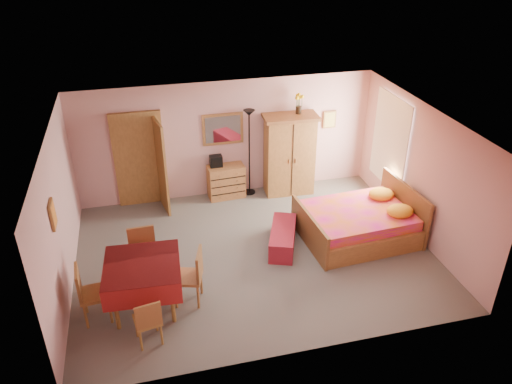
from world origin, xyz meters
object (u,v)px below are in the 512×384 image
object	(u,v)px
bed	(358,215)
chair_south	(147,319)
chair_north	(144,258)
chair_west	(95,293)
dining_table	(145,286)
stereo	(216,161)
bench	(283,238)
wardrobe	(289,155)
chest_of_drawers	(226,182)
floor_lamp	(249,153)
wall_mirror	(223,129)
chair_east	(188,276)
sunflower_vase	(299,104)

from	to	relation	value
bed	chair_south	distance (m)	4.50
chair_north	chair_west	distance (m)	1.06
dining_table	chair_south	distance (m)	0.77
stereo	bench	world-z (taller)	stereo
chair_north	chair_west	world-z (taller)	chair_north
stereo	chair_north	distance (m)	3.19
wardrobe	bed	xyz separation A→B (m)	(0.74, -2.10, -0.43)
chest_of_drawers	dining_table	bearing A→B (deg)	-124.79
floor_lamp	chair_north	xyz separation A→B (m)	(-2.46, -2.66, -0.50)
chest_of_drawers	bench	distance (m)	2.28
bed	chair_west	bearing A→B (deg)	-170.80
chest_of_drawers	bench	xyz separation A→B (m)	(0.66, -2.18, -0.18)
stereo	dining_table	distance (m)	3.77
wardrobe	chair_west	distance (m)	5.25
wall_mirror	stereo	bearing A→B (deg)	-142.87
wall_mirror	chair_west	world-z (taller)	wall_mirror
chest_of_drawers	bed	distance (m)	3.09
bench	dining_table	distance (m)	2.84
dining_table	chair_north	world-z (taller)	chair_north
wardrobe	chair_east	size ratio (longest dim) A/B	1.88
dining_table	stereo	bearing A→B (deg)	62.11
dining_table	chair_south	bearing A→B (deg)	-90.11
chair_north	chair_west	size ratio (longest dim) A/B	1.01
wall_mirror	chair_north	xyz separation A→B (m)	(-1.92, -2.82, -1.05)
chest_of_drawers	stereo	size ratio (longest dim) A/B	3.00
sunflower_vase	bed	distance (m)	2.74
sunflower_vase	bench	world-z (taller)	sunflower_vase
bench	chair_west	bearing A→B (deg)	-161.06
chair_west	chair_east	size ratio (longest dim) A/B	1.01
wall_mirror	wardrobe	distance (m)	1.59
chair_south	bed	bearing A→B (deg)	13.93
sunflower_vase	wardrobe	bearing A→B (deg)	-157.48
chair_east	chair_west	bearing A→B (deg)	108.58
wall_mirror	floor_lamp	xyz separation A→B (m)	(0.54, -0.16, -0.56)
chest_of_drawers	floor_lamp	world-z (taller)	floor_lamp
floor_lamp	bed	distance (m)	2.82
floor_lamp	dining_table	bearing A→B (deg)	-127.12
sunflower_vase	chair_north	bearing A→B (deg)	-143.79
bench	chair_north	distance (m)	2.63
sunflower_vase	dining_table	size ratio (longest dim) A/B	0.38
dining_table	chair_west	bearing A→B (deg)	-174.15
wall_mirror	chair_east	world-z (taller)	wall_mirror
dining_table	chest_of_drawers	bearing A→B (deg)	59.01
stereo	chair_west	world-z (taller)	stereo
sunflower_vase	chair_south	size ratio (longest dim) A/B	0.54
stereo	wardrobe	xyz separation A→B (m)	(1.62, -0.16, 0.04)
chest_of_drawers	wall_mirror	size ratio (longest dim) A/B	0.90
wardrobe	dining_table	xyz separation A→B (m)	(-3.38, -3.15, -0.49)
dining_table	sunflower_vase	bearing A→B (deg)	42.11
wall_mirror	bench	distance (m)	2.82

